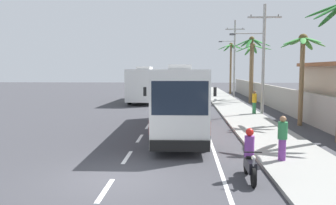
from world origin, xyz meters
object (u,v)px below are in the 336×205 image
Objects in this scene: utility_pole_far at (234,56)px; coach_bus_far_lane at (147,84)px; palm_second at (231,57)px; palm_nearest at (252,57)px; palm_third at (253,56)px; motorcycle_beside_bus at (250,159)px; pedestrian_midwalk at (254,102)px; coach_bus_foreground at (180,97)px; pedestrian_near_kerb at (282,137)px; utility_pole_mid at (262,56)px; palm_fourth at (302,59)px.

coach_bus_far_lane is at bearing -145.19° from utility_pole_far.
palm_second reaches higher than coach_bus_far_lane.
palm_third is (0.84, 3.53, 0.19)m from palm_nearest.
motorcycle_beside_bus is 15.94m from pedestrian_midwalk.
coach_bus_foreground is 18.85m from palm_nearest.
pedestrian_near_kerb is (4.02, -6.43, -0.98)m from coach_bus_foreground.
palm_third reaches higher than pedestrian_midwalk.
palm_second reaches higher than pedestrian_midwalk.
utility_pole_far is at bearing 82.89° from motorcycle_beside_bus.
palm_second is at bearing -136.09° from pedestrian_midwalk.
utility_pole_mid is at bearing 76.32° from motorcycle_beside_bus.
utility_pole_far reaches higher than utility_pole_mid.
utility_pole_mid reaches higher than palm_second.
pedestrian_midwalk is at bearing -166.72° from utility_pole_mid.
pedestrian_midwalk is at bearing 118.73° from pedestrian_near_kerb.
utility_pole_mid is (3.83, 15.72, 3.96)m from motorcycle_beside_bus.
palm_nearest is at bearing 79.13° from motorcycle_beside_bus.
coach_bus_far_lane is 1.46× the size of palm_second.
coach_bus_foreground is 31.47m from palm_second.
pedestrian_midwalk is (3.29, 15.59, 0.40)m from motorcycle_beside_bus.
coach_bus_foreground is 1.66× the size of palm_second.
pedestrian_midwalk is at bearing -100.34° from palm_third.
utility_pole_mid is 9.80m from palm_nearest.
palm_fourth is (7.68, 2.56, 2.24)m from coach_bus_foreground.
pedestrian_midwalk is (5.72, 7.26, -0.95)m from coach_bus_foreground.
pedestrian_near_kerb is at bearing -98.70° from palm_third.
palm_fourth is at bearing -87.39° from utility_pole_far.
coach_bus_foreground is 18.43m from coach_bus_far_lane.
palm_third is 1.14× the size of palm_fourth.
utility_pole_mid reaches higher than coach_bus_far_lane.
utility_pole_far reaches higher than motorcycle_beside_bus.
utility_pole_far is 1.33× the size of palm_second.
utility_pole_far is 1.70× the size of palm_fourth.
palm_nearest reaches higher than pedestrian_near_kerb.
palm_second is 9.93m from palm_third.
utility_pole_mid reaches higher than coach_bus_foreground.
coach_bus_far_lane is 1.09× the size of utility_pole_far.
motorcycle_beside_bus is 1.15× the size of pedestrian_near_kerb.
coach_bus_foreground is 1.24× the size of utility_pole_far.
pedestrian_midwalk reaches higher than pedestrian_near_kerb.
pedestrian_near_kerb is 0.96× the size of pedestrian_midwalk.
coach_bus_foreground reaches higher than pedestrian_midwalk.
utility_pole_far is (4.21, 33.72, 4.62)m from motorcycle_beside_bus.
utility_pole_far reaches higher than palm_fourth.
palm_fourth is (1.04, -22.83, -1.03)m from utility_pole_far.
palm_second is at bearing 86.91° from utility_pole_far.
coach_bus_far_lane is 1.53× the size of palm_nearest.
motorcycle_beside_bus is 34.29m from utility_pole_far.
pedestrian_near_kerb is 0.20× the size of utility_pole_mid.
coach_bus_foreground is at bearing -102.78° from palm_second.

